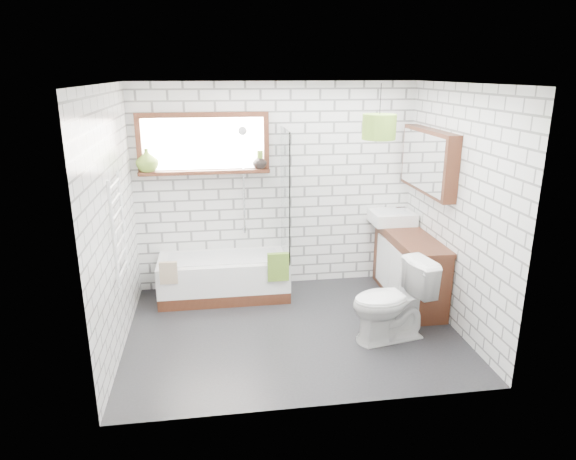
{
  "coord_description": "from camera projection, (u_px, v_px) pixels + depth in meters",
  "views": [
    {
      "loc": [
        -0.75,
        -4.79,
        2.61
      ],
      "look_at": [
        -0.01,
        0.25,
        1.03
      ],
      "focal_mm": 32.0,
      "sensor_mm": 36.0,
      "label": 1
    }
  ],
  "objects": [
    {
      "name": "towel_green",
      "position": [
        278.0,
        267.0,
        5.84
      ],
      "size": [
        0.24,
        0.07,
        0.33
      ],
      "primitive_type": "cube",
      "color": "#567B25",
      "rests_on": "bathtub"
    },
    {
      "name": "tap",
      "position": [
        405.0,
        213.0,
        6.35
      ],
      "size": [
        0.04,
        0.04,
        0.15
      ],
      "primitive_type": "cylinder",
      "rotation": [
        0.0,
        0.0,
        -0.41
      ],
      "color": "silver",
      "rests_on": "vanity"
    },
    {
      "name": "vanity",
      "position": [
        409.0,
        268.0,
        6.02
      ],
      "size": [
        0.45,
        1.4,
        0.8
      ],
      "primitive_type": "cube",
      "color": "#381A0F",
      "rests_on": "floor"
    },
    {
      "name": "ceiling",
      "position": [
        293.0,
        83.0,
        4.66
      ],
      "size": [
        3.4,
        2.6,
        0.01
      ],
      "primitive_type": "cube",
      "color": "white",
      "rests_on": "ground"
    },
    {
      "name": "floor",
      "position": [
        292.0,
        330.0,
        5.4
      ],
      "size": [
        3.4,
        2.6,
        0.01
      ],
      "primitive_type": "cube",
      "color": "black",
      "rests_on": "ground"
    },
    {
      "name": "wall_left",
      "position": [
        113.0,
        223.0,
        4.79
      ],
      "size": [
        0.01,
        2.6,
        2.5
      ],
      "primitive_type": "cube",
      "color": "white",
      "rests_on": "ground"
    },
    {
      "name": "pendant",
      "position": [
        379.0,
        127.0,
        4.88
      ],
      "size": [
        0.32,
        0.32,
        0.24
      ],
      "primitive_type": "cylinder",
      "color": "#567B25",
      "rests_on": "ceiling"
    },
    {
      "name": "bottle",
      "position": [
        260.0,
        161.0,
        6.06
      ],
      "size": [
        0.08,
        0.08,
        0.21
      ],
      "primitive_type": "cylinder",
      "rotation": [
        0.0,
        0.0,
        -0.15
      ],
      "color": "olive",
      "rests_on": "window"
    },
    {
      "name": "mirror_cabinet",
      "position": [
        428.0,
        161.0,
        5.7
      ],
      "size": [
        0.16,
        1.2,
        0.7
      ],
      "primitive_type": "cube",
      "color": "#381A0F",
      "rests_on": "wall_right"
    },
    {
      "name": "shower_riser",
      "position": [
        244.0,
        181.0,
        6.13
      ],
      "size": [
        0.02,
        0.02,
        1.3
      ],
      "primitive_type": "cylinder",
      "color": "silver",
      "rests_on": "wall_back"
    },
    {
      "name": "vase_dark",
      "position": [
        260.0,
        163.0,
        6.07
      ],
      "size": [
        0.17,
        0.17,
        0.17
      ],
      "primitive_type": "imported",
      "rotation": [
        0.0,
        0.0,
        0.01
      ],
      "color": "black",
      "rests_on": "window"
    },
    {
      "name": "towel_beige",
      "position": [
        169.0,
        273.0,
        5.67
      ],
      "size": [
        0.2,
        0.05,
        0.25
      ],
      "primitive_type": "cube",
      "color": "tan",
      "rests_on": "bathtub"
    },
    {
      "name": "wall_right",
      "position": [
        456.0,
        209.0,
        5.27
      ],
      "size": [
        0.01,
        2.6,
        2.5
      ],
      "primitive_type": "cube",
      "color": "white",
      "rests_on": "ground"
    },
    {
      "name": "wall_front",
      "position": [
        320.0,
        263.0,
        3.8
      ],
      "size": [
        3.4,
        0.01,
        2.5
      ],
      "primitive_type": "cube",
      "color": "white",
      "rests_on": "ground"
    },
    {
      "name": "basin",
      "position": [
        392.0,
        217.0,
        6.35
      ],
      "size": [
        0.51,
        0.45,
        0.15
      ],
      "primitive_type": "cube",
      "color": "white",
      "rests_on": "vanity"
    },
    {
      "name": "towel_radiator",
      "position": [
        118.0,
        228.0,
        4.81
      ],
      "size": [
        0.06,
        0.52,
        1.0
      ],
      "primitive_type": "cube",
      "color": "white",
      "rests_on": "wall_left"
    },
    {
      "name": "bathtub",
      "position": [
        224.0,
        277.0,
        6.14
      ],
      "size": [
        1.52,
        0.67,
        0.49
      ],
      "primitive_type": "cube",
      "color": "white",
      "rests_on": "floor"
    },
    {
      "name": "vase_olive",
      "position": [
        147.0,
        162.0,
        5.87
      ],
      "size": [
        0.34,
        0.34,
        0.27
      ],
      "primitive_type": "imported",
      "rotation": [
        0.0,
        0.0,
        0.42
      ],
      "color": "olive",
      "rests_on": "window"
    },
    {
      "name": "wall_back",
      "position": [
        276.0,
        187.0,
        6.26
      ],
      "size": [
        3.4,
        0.01,
        2.5
      ],
      "primitive_type": "cube",
      "color": "white",
      "rests_on": "ground"
    },
    {
      "name": "window",
      "position": [
        204.0,
        144.0,
        5.94
      ],
      "size": [
        1.52,
        0.16,
        0.68
      ],
      "primitive_type": "cube",
      "color": "#381A0F",
      "rests_on": "wall_back"
    },
    {
      "name": "toilet",
      "position": [
        391.0,
        301.0,
        5.11
      ],
      "size": [
        0.61,
        0.88,
        0.83
      ],
      "primitive_type": "imported",
      "rotation": [
        0.0,
        0.0,
        -1.38
      ],
      "color": "white",
      "rests_on": "floor"
    },
    {
      "name": "shower_screen",
      "position": [
        285.0,
        194.0,
        5.95
      ],
      "size": [
        0.02,
        0.72,
        1.5
      ],
      "primitive_type": "cube",
      "color": "white",
      "rests_on": "bathtub"
    }
  ]
}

